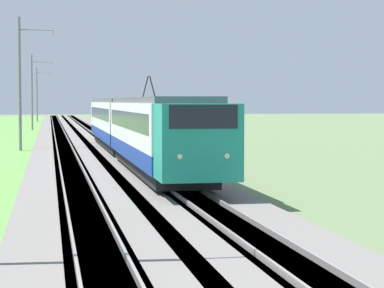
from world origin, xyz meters
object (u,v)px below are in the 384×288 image
object	(u,v)px
passenger_train	(134,124)
catenary_mast_far	(32,92)
catenary_mast_mid	(20,83)
catenary_mast_distant	(37,94)

from	to	relation	value
passenger_train	catenary_mast_far	xyz separation A→B (m)	(50.17, 6.89, 2.54)
catenary_mast_mid	catenary_mast_far	size ratio (longest dim) A/B	1.03
catenary_mast_far	catenary_mast_mid	bearing A→B (deg)	180.00
catenary_mast_far	catenary_mast_distant	world-z (taller)	catenary_mast_distant
catenary_mast_mid	catenary_mast_distant	world-z (taller)	catenary_mast_mid
catenary_mast_mid	catenary_mast_far	distance (m)	39.05
catenary_mast_far	catenary_mast_distant	bearing A→B (deg)	0.00
passenger_train	catenary_mast_distant	xyz separation A→B (m)	(89.22, 6.89, 2.60)
passenger_train	catenary_mast_distant	bearing A→B (deg)	-175.58
catenary_mast_distant	passenger_train	bearing A→B (deg)	-175.58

